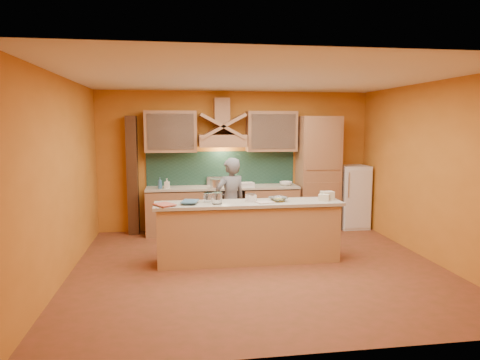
{
  "coord_description": "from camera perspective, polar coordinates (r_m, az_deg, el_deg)",
  "views": [
    {
      "loc": [
        -1.18,
        -6.12,
        2.13
      ],
      "look_at": [
        -0.15,
        0.9,
        1.21
      ],
      "focal_mm": 32.0,
      "sensor_mm": 36.0,
      "label": 1
    }
  ],
  "objects": [
    {
      "name": "wall_right",
      "position": [
        7.31,
        24.21,
        0.98
      ],
      "size": [
        0.02,
        5.0,
        2.8
      ],
      "primitive_type": "cube",
      "color": "orange",
      "rests_on": "floor"
    },
    {
      "name": "wall_left",
      "position": [
        6.36,
        -22.58,
        0.2
      ],
      "size": [
        0.02,
        5.0,
        2.8
      ],
      "primitive_type": "cube",
      "color": "orange",
      "rests_on": "floor"
    },
    {
      "name": "fridge",
      "position": [
        9.18,
        14.73,
        -2.15
      ],
      "size": [
        0.58,
        0.6,
        1.3
      ],
      "primitive_type": "cube",
      "color": "white",
      "rests_on": "floor"
    },
    {
      "name": "base_cabinet_left",
      "position": [
        8.5,
        -8.68,
        -4.26
      ],
      "size": [
        1.1,
        0.6,
        0.86
      ],
      "primitive_type": "cube",
      "color": "#A5704B",
      "rests_on": "floor"
    },
    {
      "name": "range_hood",
      "position": [
        8.43,
        -2.36,
        5.25
      ],
      "size": [
        0.92,
        0.5,
        0.24
      ],
      "primitive_type": "cube",
      "color": "#A5704B",
      "rests_on": "wall_back"
    },
    {
      "name": "grocery_bag_b",
      "position": [
        6.87,
        11.12,
        -2.3
      ],
      "size": [
        0.2,
        0.18,
        0.1
      ],
      "primitive_type": "cube",
      "rotation": [
        0.0,
        0.0,
        -0.45
      ],
      "color": "beige",
      "rests_on": "island_top"
    },
    {
      "name": "stove",
      "position": [
        8.54,
        -2.28,
        -3.99
      ],
      "size": [
        0.6,
        0.58,
        0.9
      ],
      "primitive_type": "cube",
      "color": "black",
      "rests_on": "floor"
    },
    {
      "name": "upper_cabinet_right",
      "position": [
        8.66,
        4.22,
        6.49
      ],
      "size": [
        1.0,
        0.35,
        0.8
      ],
      "primitive_type": "cube",
      "color": "#A5704B",
      "rests_on": "wall_back"
    },
    {
      "name": "ceiling",
      "position": [
        6.27,
        2.61,
        13.48
      ],
      "size": [
        5.5,
        5.0,
        0.01
      ],
      "primitive_type": "cube",
      "color": "white",
      "rests_on": "wall_back"
    },
    {
      "name": "floor",
      "position": [
        6.59,
        2.46,
        -11.5
      ],
      "size": [
        5.5,
        5.0,
        0.01
      ],
      "primitive_type": "cube",
      "color": "brown",
      "rests_on": "ground"
    },
    {
      "name": "book_lower",
      "position": [
        6.35,
        -10.94,
        -3.4
      ],
      "size": [
        0.37,
        0.39,
        0.03
      ],
      "primitive_type": "imported",
      "rotation": [
        0.0,
        0.0,
        0.55
      ],
      "color": "#C05844",
      "rests_on": "island_top"
    },
    {
      "name": "bowl_back",
      "position": [
        8.65,
        6.14,
        -0.46
      ],
      "size": [
        0.33,
        0.33,
        0.08
      ],
      "primitive_type": "imported",
      "rotation": [
        0.0,
        0.0,
        0.4
      ],
      "color": "white",
      "rests_on": "counter_top"
    },
    {
      "name": "cloth",
      "position": [
        6.56,
        3.37,
        -2.98
      ],
      "size": [
        0.31,
        0.26,
        0.02
      ],
      "primitive_type": "cube",
      "rotation": [
        0.0,
        0.0,
        0.3
      ],
      "color": "beige",
      "rests_on": "island_top"
    },
    {
      "name": "kitchen_scale",
      "position": [
        6.64,
        1.47,
        -2.44
      ],
      "size": [
        0.16,
        0.16,
        0.11
      ],
      "primitive_type": "cube",
      "rotation": [
        0.0,
        0.0,
        0.3
      ],
      "color": "white",
      "rests_on": "island_top"
    },
    {
      "name": "book_upper",
      "position": [
        6.53,
        -7.7,
        -2.85
      ],
      "size": [
        0.3,
        0.36,
        0.02
      ],
      "primitive_type": "imported",
      "rotation": [
        0.0,
        0.0,
        -0.22
      ],
      "color": "#39617E",
      "rests_on": "island_top"
    },
    {
      "name": "pot_small",
      "position": [
        8.65,
        -0.9,
        -0.39
      ],
      "size": [
        0.27,
        0.27,
        0.12
      ],
      "primitive_type": "cylinder",
      "rotation": [
        0.0,
        0.0,
        -0.33
      ],
      "color": "silver",
      "rests_on": "stove"
    },
    {
      "name": "soap_bottle_b",
      "position": [
        8.28,
        -10.64,
        -0.39
      ],
      "size": [
        0.1,
        0.1,
        0.22
      ],
      "primitive_type": "imported",
      "rotation": [
        0.0,
        0.0,
        0.13
      ],
      "color": "#356794",
      "rests_on": "counter_top"
    },
    {
      "name": "soap_bottle_a",
      "position": [
        8.3,
        -9.71,
        -0.46
      ],
      "size": [
        0.11,
        0.11,
        0.19
      ],
      "primitive_type": "imported",
      "rotation": [
        0.0,
        0.0,
        -0.3
      ],
      "color": "white",
      "rests_on": "counter_top"
    },
    {
      "name": "wall_front",
      "position": [
        3.88,
        9.52,
        -3.61
      ],
      "size": [
        5.5,
        0.02,
        2.8
      ],
      "primitive_type": "cube",
      "color": "orange",
      "rests_on": "floor"
    },
    {
      "name": "backsplash",
      "position": [
        8.7,
        -2.51,
        1.55
      ],
      "size": [
        3.0,
        0.03,
        0.7
      ],
      "primitive_type": "cube",
      "color": "#19382E",
      "rests_on": "wall_back"
    },
    {
      "name": "mixing_bowl",
      "position": [
        6.71,
        5.13,
        -2.55
      ],
      "size": [
        0.36,
        0.36,
        0.07
      ],
      "primitive_type": "imported",
      "rotation": [
        0.0,
        0.0,
        0.41
      ],
      "color": "silver",
      "rests_on": "island_top"
    },
    {
      "name": "trim_column_left",
      "position": [
        8.57,
        -14.12,
        0.58
      ],
      "size": [
        0.2,
        0.3,
        2.3
      ],
      "primitive_type": "cube",
      "color": "#472816",
      "rests_on": "floor"
    },
    {
      "name": "dish_rack",
      "position": [
        8.36,
        0.94,
        -0.64
      ],
      "size": [
        0.28,
        0.23,
        0.09
      ],
      "primitive_type": "cube",
      "rotation": [
        0.0,
        0.0,
        0.14
      ],
      "color": "white",
      "rests_on": "counter_top"
    },
    {
      "name": "pantry_column",
      "position": [
        8.85,
        10.36,
        0.89
      ],
      "size": [
        0.8,
        0.6,
        2.3
      ],
      "primitive_type": "cube",
      "color": "#A5704B",
      "rests_on": "floor"
    },
    {
      "name": "wall_back",
      "position": [
        8.73,
        -0.56,
        2.57
      ],
      "size": [
        5.5,
        0.02,
        2.8
      ],
      "primitive_type": "cube",
      "color": "orange",
      "rests_on": "floor"
    },
    {
      "name": "island_body",
      "position": [
        6.73,
        1.16,
        -7.19
      ],
      "size": [
        2.8,
        0.55,
        0.88
      ],
      "primitive_type": "cube",
      "color": "tan",
      "rests_on": "floor"
    },
    {
      "name": "upper_cabinet_left",
      "position": [
        8.45,
        -9.23,
        6.39
      ],
      "size": [
        1.0,
        0.35,
        0.8
      ],
      "primitive_type": "cube",
      "color": "#A5704B",
      "rests_on": "wall_back"
    },
    {
      "name": "island_top",
      "position": [
        6.63,
        1.17,
        -3.16
      ],
      "size": [
        2.9,
        0.62,
        0.05
      ],
      "primitive_type": "cube",
      "color": "#B4AB98",
      "rests_on": "island_body"
    },
    {
      "name": "pot_large",
      "position": [
        8.3,
        -3.18,
        -0.55
      ],
      "size": [
        0.28,
        0.28,
        0.18
      ],
      "primitive_type": "cylinder",
      "rotation": [
        0.0,
        0.0,
        0.24
      ],
      "color": "silver",
      "rests_on": "stove"
    },
    {
      "name": "base_cabinet_right",
      "position": [
        8.69,
        3.98,
        -3.93
      ],
      "size": [
        1.1,
        0.6,
        0.86
      ],
      "primitive_type": "cube",
      "color": "#A5704B",
      "rests_on": "floor"
    },
    {
      "name": "person",
      "position": [
        7.46,
        -1.26,
        -3.03
      ],
      "size": [
        0.67,
        0.56,
        1.57
      ],
      "primitive_type": "imported",
      "rotation": [
        0.0,
        0.0,
        3.53
      ],
      "color": "slate",
      "rests_on": "floor"
    },
    {
      "name": "hood_chimney",
      "position": [
        8.52,
        -2.46,
        9.18
      ],
      "size": [
        0.3,
        0.3,
        0.5
      ],
      "primitive_type": "cube",
      "color": "#A5704B",
      "rests_on": "wall_back"
    },
    {
      "name": "grocery_bag_a",
      "position": [
        7.01,
        11.56,
        -2.0
      ],
      "size": [
        0.2,
        0.16,
        0.13
      ],
      "primitive_type": "cube",
      "rotation": [
        0.0,
        0.0,
        0.05
      ],
      "color": "beige",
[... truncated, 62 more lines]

